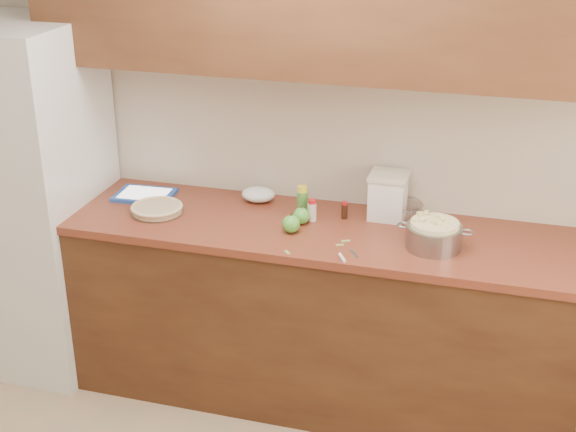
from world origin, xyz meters
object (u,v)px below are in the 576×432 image
(pie, at_px, (157,209))
(flour_canister, at_px, (388,195))
(tablet, at_px, (145,195))
(colander, at_px, (434,235))

(pie, bearing_deg, flour_canister, 13.58)
(tablet, bearing_deg, colander, -10.41)
(flour_canister, bearing_deg, colander, -47.72)
(colander, distance_m, flour_canister, 0.38)
(pie, height_order, flour_canister, flour_canister)
(colander, bearing_deg, flour_canister, 132.28)
(colander, height_order, flour_canister, flour_canister)
(colander, xyz_separation_m, flour_canister, (-0.25, 0.28, 0.05))
(colander, xyz_separation_m, tablet, (-1.48, 0.19, -0.05))
(flour_canister, height_order, tablet, flour_canister)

